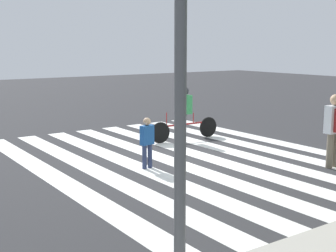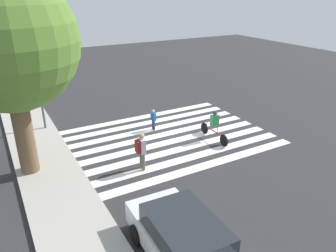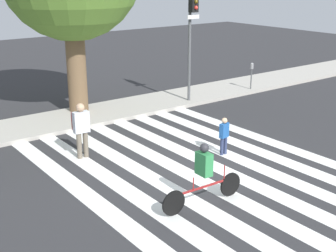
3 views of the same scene
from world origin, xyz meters
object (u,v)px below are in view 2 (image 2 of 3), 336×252
at_px(traffic_light, 39,69).
at_px(car_parked_silver_sedan, 185,243).
at_px(parking_meter, 36,95).
at_px(cyclist_near_curb, 214,124).
at_px(pedestrian_child_with_backpack, 153,118).
at_px(street_tree, 7,43).
at_px(pedestrian_adult_blue_shirt, 141,149).

distance_m(traffic_light, car_parked_silver_sedan, 12.22).
height_order(parking_meter, cyclist_near_curb, cyclist_near_curb).
distance_m(pedestrian_child_with_backpack, cyclist_near_curb, 3.40).
distance_m(cyclist_near_curb, car_parked_silver_sedan, 8.49).
bearing_deg(car_parked_silver_sedan, street_tree, 24.35).
relative_size(pedestrian_child_with_backpack, car_parked_silver_sedan, 0.25).
relative_size(street_tree, cyclist_near_curb, 3.43).
xyz_separation_m(pedestrian_adult_blue_shirt, pedestrian_child_with_backpack, (3.56, -2.39, -0.33)).
distance_m(parking_meter, pedestrian_child_with_backpack, 8.20).
bearing_deg(cyclist_near_curb, pedestrian_adult_blue_shirt, 103.18).
bearing_deg(parking_meter, cyclist_near_curb, -142.01).
bearing_deg(pedestrian_child_with_backpack, traffic_light, -131.89).
relative_size(traffic_light, pedestrian_adult_blue_shirt, 2.86).
bearing_deg(street_tree, parking_meter, -11.19).
bearing_deg(pedestrian_child_with_backpack, street_tree, -89.06).
distance_m(street_tree, cyclist_near_curb, 9.90).
height_order(cyclist_near_curb, car_parked_silver_sedan, cyclist_near_curb).
bearing_deg(pedestrian_child_with_backpack, cyclist_near_curb, 26.25).
xyz_separation_m(parking_meter, street_tree, (-8.02, 1.59, 4.38)).
bearing_deg(pedestrian_child_with_backpack, parking_meter, -154.43).
relative_size(pedestrian_adult_blue_shirt, car_parked_silver_sedan, 0.37).
relative_size(parking_meter, car_parked_silver_sedan, 0.30).
height_order(traffic_light, pedestrian_adult_blue_shirt, traffic_light).
relative_size(parking_meter, pedestrian_adult_blue_shirt, 0.81).
xyz_separation_m(street_tree, car_parked_silver_sedan, (-7.40, -3.02, -4.63)).
xyz_separation_m(parking_meter, car_parked_silver_sedan, (-15.43, -1.44, -0.25)).
height_order(traffic_light, car_parked_silver_sedan, traffic_light).
bearing_deg(pedestrian_adult_blue_shirt, traffic_light, -153.90).
height_order(traffic_light, cyclist_near_curb, traffic_light).
bearing_deg(car_parked_silver_sedan, cyclist_near_curb, -40.04).
bearing_deg(parking_meter, traffic_light, 179.10).
bearing_deg(traffic_light, parking_meter, -0.90).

